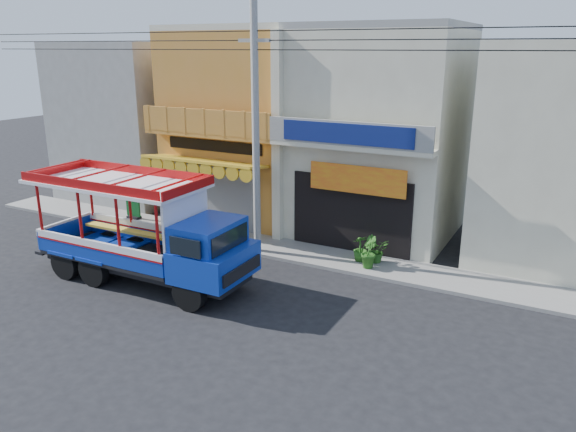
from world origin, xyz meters
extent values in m
plane|color=black|center=(0.00, 0.00, 0.00)|extent=(90.00, 90.00, 0.00)
cube|color=slate|center=(0.00, 4.00, 0.06)|extent=(30.00, 2.00, 0.12)
cube|color=#B57728|center=(-4.00, 8.00, 4.00)|extent=(6.00, 6.00, 8.00)
cube|color=#595B5E|center=(-4.00, 4.98, 1.40)|extent=(4.20, 0.10, 2.60)
cube|color=gold|center=(-4.00, 4.25, 3.05)|extent=(5.20, 1.50, 0.31)
cube|color=#B57728|center=(-4.00, 4.65, 4.05)|extent=(6.00, 0.70, 0.18)
cube|color=#B57728|center=(-4.00, 4.35, 4.60)|extent=(6.00, 0.12, 0.95)
cube|color=black|center=(-4.00, 4.97, 3.55)|extent=(4.50, 0.04, 0.45)
cube|color=beige|center=(-4.00, 8.00, 8.12)|extent=(6.00, 6.00, 0.24)
cube|color=beige|center=(2.00, 8.00, 4.00)|extent=(6.00, 6.00, 8.00)
cube|color=black|center=(2.00, 4.98, 1.50)|extent=(4.60, 0.12, 2.80)
cube|color=orange|center=(2.30, 4.70, 2.90)|extent=(3.60, 0.05, 1.00)
cube|color=beige|center=(2.00, 4.65, 4.05)|extent=(6.00, 0.70, 0.18)
cube|color=gray|center=(2.00, 4.35, 4.55)|extent=(6.00, 0.12, 0.85)
cube|color=navy|center=(2.00, 4.28, 4.55)|extent=(4.80, 0.06, 0.70)
cube|color=gray|center=(2.00, 8.00, 8.12)|extent=(6.00, 6.00, 0.24)
cube|color=beige|center=(-1.00, 4.85, 4.00)|extent=(0.35, 0.30, 8.00)
cube|color=gray|center=(-11.00, 8.00, 3.80)|extent=(6.00, 6.00, 7.60)
cube|color=beige|center=(9.00, 8.00, 3.80)|extent=(6.00, 6.00, 7.60)
cylinder|color=gray|center=(-1.00, 3.30, 4.50)|extent=(0.26, 0.26, 9.00)
cube|color=gray|center=(-1.00, 3.30, 7.60)|extent=(1.20, 0.12, 0.12)
cylinder|color=black|center=(0.00, 3.30, 7.30)|extent=(28.00, 0.04, 0.04)
cylinder|color=black|center=(0.00, 3.30, 7.60)|extent=(28.00, 0.04, 0.04)
cylinder|color=black|center=(0.00, 3.30, 7.90)|extent=(28.00, 0.04, 0.04)
cylinder|color=black|center=(-0.32, -1.68, 0.53)|extent=(1.06, 0.30, 1.06)
cylinder|color=black|center=(-0.33, 0.33, 0.53)|extent=(1.06, 0.30, 1.06)
cylinder|color=black|center=(-4.12, -1.71, 0.53)|extent=(1.06, 0.30, 1.06)
cylinder|color=black|center=(-4.14, 0.30, 0.53)|extent=(1.06, 0.30, 1.06)
cylinder|color=black|center=(-5.39, -1.72, 0.53)|extent=(1.06, 0.30, 1.06)
cylinder|color=black|center=(-5.40, 0.29, 0.53)|extent=(1.06, 0.30, 1.06)
cube|color=black|center=(-2.86, -0.69, 0.63)|extent=(7.11, 1.80, 0.30)
cube|color=#1137B6|center=(-0.12, -0.67, 1.21)|extent=(1.92, 2.34, 0.95)
cube|color=#1137B6|center=(-0.27, -0.67, 2.06)|extent=(1.50, 2.15, 0.79)
cube|color=black|center=(0.47, -0.67, 2.01)|extent=(0.08, 1.86, 0.58)
cube|color=black|center=(-3.73, -0.70, 0.85)|extent=(5.25, 2.36, 0.13)
cube|color=#1137B6|center=(-3.72, -1.82, 1.21)|extent=(5.23, 0.12, 0.63)
cube|color=white|center=(-3.72, -1.82, 1.50)|extent=(5.23, 0.14, 0.23)
cube|color=#1137B6|center=(-3.74, 0.42, 1.21)|extent=(5.23, 0.12, 0.63)
cube|color=white|center=(-3.74, 0.42, 1.50)|extent=(5.23, 0.14, 0.23)
cylinder|color=#A90D0D|center=(-6.18, -1.82, 2.38)|extent=(0.10, 0.10, 1.69)
cylinder|color=#A90D0D|center=(-6.20, 0.38, 2.38)|extent=(0.10, 0.10, 1.69)
cube|color=white|center=(-1.10, -0.68, 2.03)|extent=(0.10, 2.14, 2.38)
cube|color=white|center=(-3.84, -0.70, 3.22)|extent=(5.88, 2.63, 0.11)
cube|color=#A90D0D|center=(-3.84, -0.70, 3.41)|extent=(5.67, 2.53, 0.27)
cube|color=black|center=(-7.93, 4.22, 0.17)|extent=(0.60, 0.34, 0.11)
cube|color=#0C4418|center=(-7.93, 4.22, 0.71)|extent=(0.70, 0.11, 0.97)
imported|color=#255919|center=(3.30, 4.27, 0.55)|extent=(1.01, 1.01, 0.85)
imported|color=#255919|center=(3.20, 3.67, 0.68)|extent=(0.70, 0.76, 1.11)
imported|color=#255919|center=(2.76, 4.11, 0.59)|extent=(0.74, 0.74, 0.93)
camera|label=1|loc=(9.24, -13.50, 7.41)|focal=35.00mm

